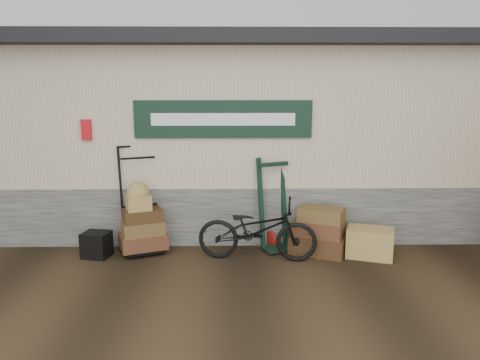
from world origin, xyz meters
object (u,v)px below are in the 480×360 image
black_trunk (97,245)px  porter_trolley (140,198)px  suitcase_stack (318,230)px  bicycle (257,226)px  green_barrow (274,204)px  wicker_hamper (370,243)px

black_trunk → porter_trolley: bearing=28.3°
suitcase_stack → bicycle: 0.96m
green_barrow → porter_trolley: bearing=155.9°
wicker_hamper → bicycle: bearing=-177.2°
porter_trolley → bicycle: size_ratio=0.95×
black_trunk → bicycle: size_ratio=0.22×
suitcase_stack → wicker_hamper: size_ratio=1.22×
green_barrow → wicker_hamper: green_barrow is taller
green_barrow → black_trunk: 2.65m
suitcase_stack → porter_trolley: bearing=175.5°
wicker_hamper → black_trunk: wicker_hamper is taller
green_barrow → suitcase_stack: 0.76m
green_barrow → black_trunk: size_ratio=3.77×
green_barrow → suitcase_stack: size_ratio=1.76×
suitcase_stack → black_trunk: (-3.22, -0.11, -0.16)m
porter_trolley → suitcase_stack: porter_trolley is taller
green_barrow → suitcase_stack: green_barrow is taller
wicker_hamper → suitcase_stack: bearing=166.8°
porter_trolley → suitcase_stack: 2.69m
green_barrow → black_trunk: green_barrow is taller
porter_trolley → black_trunk: size_ratio=4.35×
wicker_hamper → green_barrow: bearing=164.6°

